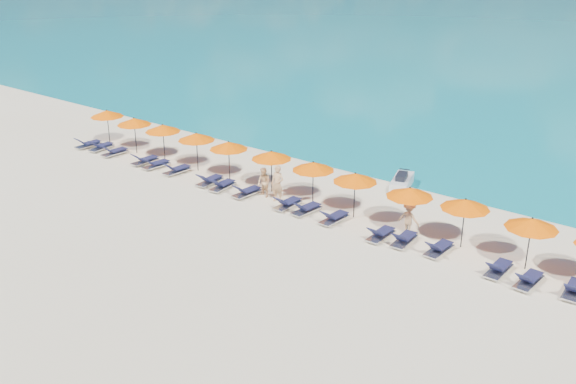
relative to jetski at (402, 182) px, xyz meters
The scene contains 34 objects.
ground 9.94m from the jetski, 104.70° to the right, with size 1400.00×1400.00×0.00m, color beige.
jetski is the anchor object (origin of this frame).
beachgoer_a 6.89m from the jetski, 125.80° to the right, with size 0.69×0.45×1.89m, color tan.
beachgoer_b 7.42m from the jetski, 131.96° to the right, with size 0.76×0.44×1.56m, color tan.
beachgoer_c 5.82m from the jetski, 58.38° to the right, with size 1.01×0.47×1.56m, color tan.
umbrella_0 19.39m from the jetski, 165.93° to the right, with size 2.10×2.10×2.28m.
umbrella_1 16.67m from the jetski, 163.02° to the right, with size 2.10×2.10×2.28m.
umbrella_2 14.28m from the jetski, 160.33° to the right, with size 2.10×2.10×2.28m.
umbrella_3 11.69m from the jetski, 155.62° to the right, with size 2.10×2.10×2.28m.
umbrella_4 9.49m from the jetski, 148.70° to the right, with size 2.10×2.10×2.28m.
umbrella_5 7.14m from the jetski, 137.46° to the right, with size 2.10×2.10×2.28m.
umbrella_6 5.58m from the jetski, 116.80° to the right, with size 2.10×2.10×2.28m.
umbrella_7 5.13m from the jetski, 88.95° to the right, with size 2.10×2.10×2.28m.
umbrella_8 6.00m from the jetski, 58.85° to the right, with size 2.10×2.10×2.28m.
umbrella_9 7.38m from the jetski, 40.61° to the right, with size 2.10×2.10×2.28m.
umbrella_10 9.83m from the jetski, 30.65° to the right, with size 2.10×2.10×2.28m.
lounger_0 20.10m from the jetski, 162.49° to the right, with size 0.72×1.73×0.66m.
lounger_1 19.00m from the jetski, 162.05° to the right, with size 0.79×1.75×0.66m.
lounger_2 17.62m from the jetski, 160.08° to the right, with size 0.66×1.72×0.66m.
lounger_3 15.05m from the jetski, 156.90° to the right, with size 0.73×1.74×0.66m.
lounger_4 14.11m from the jetski, 154.90° to the right, with size 0.78×1.75×0.66m.
lounger_5 12.57m from the jetski, 152.08° to the right, with size 0.71×1.73×0.66m.
lounger_6 10.32m from the jetski, 144.71° to the right, with size 0.71×1.73×0.66m.
lounger_7 9.56m from the jetski, 140.58° to the right, with size 0.79×1.76×0.66m.
lounger_8 8.29m from the jetski, 133.78° to the right, with size 0.74×1.74×0.66m.
lounger_9 6.68m from the jetski, 117.69° to the right, with size 0.63×1.70×0.66m.
lounger_10 6.20m from the jetski, 108.63° to the right, with size 0.78×1.75×0.66m.
lounger_11 5.92m from the jetski, 93.08° to the right, with size 0.72×1.73×0.66m.
lounger_12 6.54m from the jetski, 69.26° to the right, with size 0.64×1.71×0.66m.
lounger_13 6.84m from the jetski, 60.31° to the right, with size 0.75×1.74×0.66m.
lounger_14 7.67m from the jetski, 49.55° to the right, with size 0.70×1.73×0.66m.
lounger_15 9.71m from the jetski, 38.23° to the right, with size 0.63×1.71×0.66m.
lounger_16 10.81m from the jetski, 34.77° to the right, with size 0.72×1.73×0.66m.
lounger_17 11.96m from the jetski, 29.12° to the right, with size 0.73×1.74×0.66m.
Camera 1 is at (17.49, -19.22, 12.40)m, focal length 40.00 mm.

